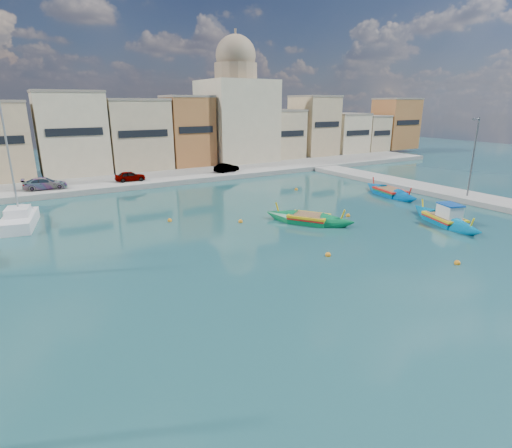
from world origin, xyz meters
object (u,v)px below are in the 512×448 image
object	(u,v)px
church_block	(236,109)
luzzu_cyan_mid	(390,193)
luzzu_turquoise_cabin	(445,220)
quay_street_lamp	(473,157)
yacht_north	(23,216)
luzzu_green	(309,220)

from	to	relation	value
church_block	luzzu_cyan_mid	distance (m)	29.73
church_block	luzzu_turquoise_cabin	world-z (taller)	church_block
quay_street_lamp	luzzu_cyan_mid	size ratio (longest dim) A/B	0.92
yacht_north	luzzu_turquoise_cabin	bearing A→B (deg)	-32.28
church_block	luzzu_turquoise_cabin	bearing A→B (deg)	-92.36
quay_street_lamp	luzzu_cyan_mid	bearing A→B (deg)	130.08
luzzu_green	yacht_north	distance (m)	23.38
luzzu_green	church_block	bearing A→B (deg)	71.36
luzzu_cyan_mid	luzzu_green	world-z (taller)	luzzu_cyan_mid
yacht_north	luzzu_cyan_mid	bearing A→B (deg)	-15.08
luzzu_cyan_mid	quay_street_lamp	bearing A→B (deg)	-49.92
quay_street_lamp	yacht_north	xyz separation A→B (m)	(-37.99, 14.52, -3.93)
quay_street_lamp	luzzu_green	size ratio (longest dim) A/B	1.07
church_block	yacht_north	bearing A→B (deg)	-147.48
luzzu_cyan_mid	luzzu_turquoise_cabin	bearing A→B (deg)	-114.95
quay_street_lamp	yacht_north	world-z (taller)	yacht_north
luzzu_green	luzzu_cyan_mid	bearing A→B (deg)	14.53
church_block	luzzu_green	size ratio (longest dim) A/B	2.55
quay_street_lamp	luzzu_cyan_mid	world-z (taller)	quay_street_lamp
luzzu_cyan_mid	church_block	bearing A→B (deg)	95.58
luzzu_turquoise_cabin	yacht_north	size ratio (longest dim) A/B	0.82
church_block	luzzu_turquoise_cabin	size ratio (longest dim) A/B	2.25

